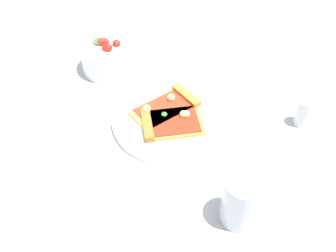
# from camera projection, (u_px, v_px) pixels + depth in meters

# --- Properties ---
(ground_plane) EXTENTS (2.40, 2.40, 0.00)m
(ground_plane) POSITION_uv_depth(u_px,v_px,m) (164.00, 123.00, 0.90)
(ground_plane) COLOR #B2B7BC
(ground_plane) RESTS_ON ground
(plate) EXTENTS (0.26, 0.26, 0.01)m
(plate) POSITION_uv_depth(u_px,v_px,m) (171.00, 119.00, 0.90)
(plate) COLOR white
(plate) RESTS_ON ground_plane
(pizza_slice_near) EXTENTS (0.17, 0.16, 0.03)m
(pizza_slice_near) POSITION_uv_depth(u_px,v_px,m) (168.00, 106.00, 0.91)
(pizza_slice_near) COLOR #E5B256
(pizza_slice_near) RESTS_ON plate
(pizza_slice_far) EXTENTS (0.15, 0.12, 0.02)m
(pizza_slice_far) POSITION_uv_depth(u_px,v_px,m) (169.00, 122.00, 0.87)
(pizza_slice_far) COLOR gold
(pizza_slice_far) RESTS_ON plate
(salad_bowl) EXTENTS (0.14, 0.14, 0.09)m
(salad_bowl) POSITION_uv_depth(u_px,v_px,m) (108.00, 56.00, 1.01)
(salad_bowl) COLOR white
(salad_bowl) RESTS_ON ground_plane
(soda_glass) EXTENTS (0.07, 0.07, 0.10)m
(soda_glass) POSITION_uv_depth(u_px,v_px,m) (241.00, 201.00, 0.69)
(soda_glass) COLOR silver
(soda_glass) RESTS_ON ground_plane
(paper_napkin) EXTENTS (0.17, 0.18, 0.00)m
(paper_napkin) POSITION_uv_depth(u_px,v_px,m) (26.00, 180.00, 0.78)
(paper_napkin) COLOR silver
(paper_napkin) RESTS_ON ground_plane
(pepper_shaker) EXTENTS (0.03, 0.03, 0.08)m
(pepper_shaker) POSITION_uv_depth(u_px,v_px,m) (304.00, 111.00, 0.87)
(pepper_shaker) COLOR silver
(pepper_shaker) RESTS_ON ground_plane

